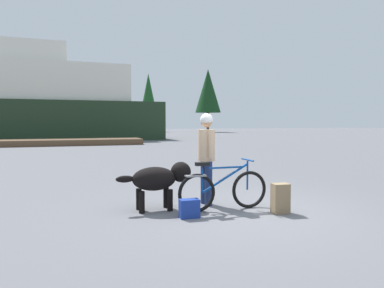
{
  "coord_description": "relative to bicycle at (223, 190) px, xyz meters",
  "views": [
    {
      "loc": [
        -2.85,
        -5.4,
        1.55
      ],
      "look_at": [
        -0.31,
        1.97,
        1.07
      ],
      "focal_mm": 33.22,
      "sensor_mm": 36.0,
      "label": 1
    }
  ],
  "objects": [
    {
      "name": "sailboat_moored",
      "position": [
        -2.88,
        28.51,
        0.12
      ],
      "size": [
        8.27,
        2.32,
        8.67
      ],
      "color": "silver",
      "rests_on": "ground_plane"
    },
    {
      "name": "pine_tree_mid_back",
      "position": [
        10.26,
        53.93,
        5.92
      ],
      "size": [
        2.88,
        2.88,
        9.82
      ],
      "color": "#4C331E",
      "rests_on": "ground_plane"
    },
    {
      "name": "bicycle",
      "position": [
        0.0,
        0.0,
        0.0
      ],
      "size": [
        1.68,
        0.44,
        0.89
      ],
      "color": "black",
      "rests_on": "ground_plane"
    },
    {
      "name": "pine_tree_far_right",
      "position": [
        18.74,
        47.96,
        6.27
      ],
      "size": [
        4.13,
        4.13,
        10.14
      ],
      "color": "#4C331E",
      "rests_on": "ground_plane"
    },
    {
      "name": "handbag_pannier",
      "position": [
        -0.71,
        -0.27,
        -0.22
      ],
      "size": [
        0.33,
        0.19,
        0.3
      ],
      "primitive_type": "cube",
      "rotation": [
        0.0,
        0.0,
        -0.05
      ],
      "color": "navy",
      "rests_on": "ground_plane"
    },
    {
      "name": "dog",
      "position": [
        -1.04,
        0.4,
        0.19
      ],
      "size": [
        1.34,
        0.49,
        0.84
      ],
      "color": "black",
      "rests_on": "ground_plane"
    },
    {
      "name": "ground_plane",
      "position": [
        0.32,
        -0.26,
        -0.37
      ],
      "size": [
        160.0,
        160.0,
        0.0
      ],
      "primitive_type": "plane",
      "color": "slate"
    },
    {
      "name": "person_cyclist",
      "position": [
        -0.11,
        0.52,
        0.66
      ],
      "size": [
        0.32,
        0.53,
        1.72
      ],
      "color": "navy",
      "rests_on": "ground_plane"
    },
    {
      "name": "backpack",
      "position": [
        0.85,
        -0.5,
        -0.12
      ],
      "size": [
        0.3,
        0.23,
        0.51
      ],
      "primitive_type": "cube",
      "rotation": [
        0.0,
        0.0,
        -0.11
      ],
      "color": "#8C7251",
      "rests_on": "ground_plane"
    },
    {
      "name": "dock_pier",
      "position": [
        -6.37,
        20.24,
        -0.17
      ],
      "size": [
        17.4,
        2.88,
        0.4
      ],
      "primitive_type": "cube",
      "color": "brown",
      "rests_on": "ground_plane"
    },
    {
      "name": "pine_tree_center",
      "position": [
        -3.62,
        46.22,
        6.39
      ],
      "size": [
        3.58,
        3.58,
        11.13
      ],
      "color": "#4C331E",
      "rests_on": "ground_plane"
    }
  ]
}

